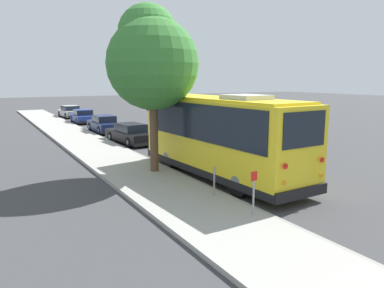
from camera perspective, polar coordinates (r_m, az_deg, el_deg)
name	(u,v)px	position (r m, az deg, el deg)	size (l,w,h in m)	color
ground_plane	(227,177)	(16.18, 5.29, -5.04)	(160.00, 160.00, 0.00)	#3D3D3F
sidewalk_slab	(158,186)	(14.60, -5.27, -6.39)	(80.00, 3.01, 0.15)	#A3A099
curb_strip	(193,181)	(15.29, 0.14, -5.59)	(80.00, 0.14, 0.15)	gray
shuttle_bus	(220,133)	(15.71, 4.36, 1.68)	(9.15, 3.02, 3.57)	yellow
parked_sedan_black	(130,134)	(24.75, -9.41, 1.50)	(4.75, 2.03, 1.30)	black
parked_sedan_navy	(104,124)	(30.31, -13.26, 2.93)	(4.32, 1.72, 1.33)	#19234C
parked_sedan_blue	(83,117)	(37.37, -16.27, 4.02)	(4.21, 1.88, 1.28)	navy
parked_sedan_silver	(70,112)	(43.08, -18.08, 4.67)	(4.24, 2.05, 1.29)	#A8AAAF
street_tree	(152,58)	(16.32, -6.18, 12.97)	(3.91, 3.91, 7.19)	brown
sign_post_near	(254,193)	(11.29, 9.37, -7.33)	(0.06, 0.22, 1.34)	gray
sign_post_far	(214,181)	(12.99, 3.41, -5.70)	(0.06, 0.06, 1.04)	gray
lane_stripe_mid	(289,170)	(17.88, 14.58, -3.87)	(2.40, 0.14, 0.01)	silver
lane_stripe_ahead	(217,149)	(22.45, 3.87, -0.79)	(2.40, 0.14, 0.01)	silver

